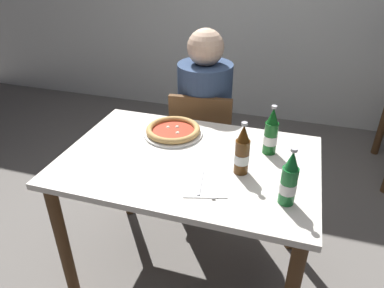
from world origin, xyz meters
name	(u,v)px	position (x,y,z in m)	size (l,w,h in m)	color
ground_plane	(189,267)	(0.00, 0.00, 0.00)	(8.00, 8.00, 0.00)	slate
dining_table_main	(189,178)	(0.00, 0.00, 0.64)	(1.20, 0.80, 0.75)	silver
chair_behind_table	(203,143)	(-0.10, 0.61, 0.48)	(0.43, 0.43, 0.85)	brown
diner_seated	(204,126)	(-0.11, 0.66, 0.58)	(0.34, 0.34, 1.21)	#2D3342
pizza_margherita_near	(173,131)	(-0.15, 0.20, 0.77)	(0.31, 0.31, 0.04)	white
beer_bottle_left	(271,134)	(0.35, 0.17, 0.85)	(0.07, 0.07, 0.25)	#14591E
beer_bottle_center	(289,181)	(0.46, -0.20, 0.85)	(0.07, 0.07, 0.25)	#196B2D
beer_bottle_right	(242,152)	(0.25, -0.04, 0.85)	(0.07, 0.07, 0.25)	#512D0F
napkin_with_cutlery	(205,184)	(0.13, -0.18, 0.75)	(0.22, 0.22, 0.01)	white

